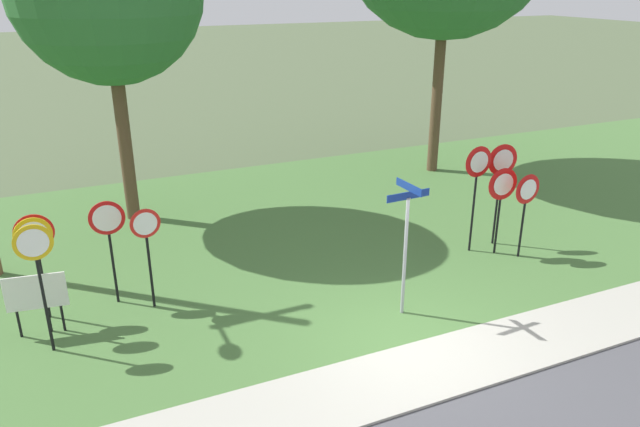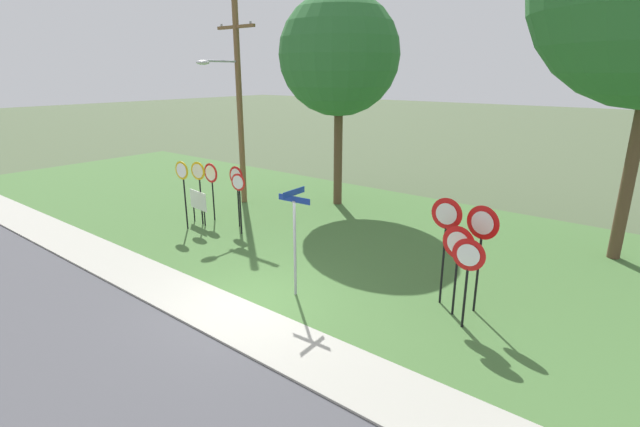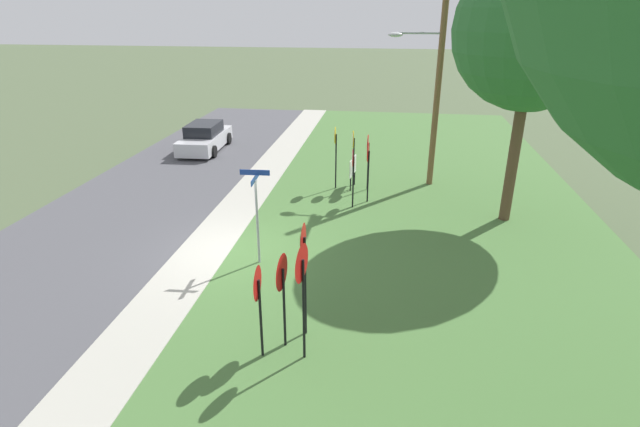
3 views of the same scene
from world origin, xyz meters
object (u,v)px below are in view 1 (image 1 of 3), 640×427
object	(u,v)px
stop_sign_far_left	(36,244)
yield_sign_near_left	(502,170)
stop_sign_far_center	(109,230)
stop_sign_far_right	(36,251)
stop_sign_near_right	(37,262)
notice_board	(36,295)
stop_sign_near_left	(147,239)
yield_sign_near_right	(502,191)
yield_sign_far_right	(478,174)
yield_sign_far_left	(527,197)
street_name_post	(406,238)

from	to	relation	value
stop_sign_far_left	yield_sign_near_left	bearing A→B (deg)	-3.94
stop_sign_far_center	stop_sign_far_right	world-z (taller)	stop_sign_far_right
stop_sign_near_right	notice_board	xyz separation A→B (m)	(-0.16, 0.70, -0.96)
stop_sign_near_left	stop_sign_near_right	world-z (taller)	stop_sign_near_right
stop_sign_far_left	yield_sign_near_right	xyz separation A→B (m)	(10.17, -1.21, 0.01)
stop_sign_far_center	stop_sign_near_right	bearing A→B (deg)	-132.30
stop_sign_near_left	stop_sign_far_left	xyz separation A→B (m)	(-2.00, 0.42, 0.07)
stop_sign_far_left	yield_sign_far_right	world-z (taller)	yield_sign_far_right
stop_sign_far_right	yield_sign_near_right	size ratio (longest dim) A/B	1.08
stop_sign_far_center	notice_board	world-z (taller)	stop_sign_far_center
notice_board	yield_sign_near_left	bearing A→B (deg)	6.72
stop_sign_near_right	stop_sign_far_center	bearing A→B (deg)	42.62
yield_sign_near_right	notice_board	bearing A→B (deg)	-178.54
stop_sign_near_right	stop_sign_far_center	size ratio (longest dim) A/B	1.10
yield_sign_far_left	street_name_post	bearing A→B (deg)	-167.26
stop_sign_far_center	street_name_post	distance (m)	5.93
yield_sign_near_left	notice_board	distance (m)	10.69
stop_sign_far_center	street_name_post	world-z (taller)	street_name_post
stop_sign_near_left	yield_sign_far_right	world-z (taller)	yield_sign_far_right
yield_sign_far_right	notice_board	size ratio (longest dim) A/B	2.16
stop_sign_near_left	yield_sign_near_left	distance (m)	8.52
notice_board	yield_sign_far_right	bearing A→B (deg)	5.99
notice_board	stop_sign_far_center	bearing A→B (deg)	31.68
stop_sign_far_left	stop_sign_near_right	bearing A→B (deg)	-88.27
stop_sign_near_right	stop_sign_near_left	bearing A→B (deg)	19.94
stop_sign_near_right	yield_sign_far_left	xyz separation A→B (m)	(10.53, -0.34, -0.24)
stop_sign_near_right	stop_sign_far_right	world-z (taller)	stop_sign_near_right
street_name_post	notice_board	size ratio (longest dim) A/B	2.23
notice_board	stop_sign_far_left	bearing A→B (deg)	85.19
stop_sign_far_right	yield_sign_near_left	distance (m)	10.49
yield_sign_near_right	yield_sign_far_left	bearing A→B (deg)	-40.34
stop_sign_far_center	yield_sign_far_right	bearing A→B (deg)	-4.81
stop_sign_far_center	yield_sign_far_right	distance (m)	8.41
stop_sign_far_right	yield_sign_near_right	distance (m)	10.18
yield_sign_near_right	yield_sign_far_right	bearing A→B (deg)	147.66
stop_sign_near_left	notice_board	distance (m)	2.25
stop_sign_near_left	stop_sign_far_center	distance (m)	0.84
street_name_post	notice_board	bearing A→B (deg)	159.40
stop_sign_far_right	yield_sign_near_right	bearing A→B (deg)	-10.61
stop_sign_near_left	street_name_post	bearing A→B (deg)	-32.70
stop_sign_near_left	stop_sign_near_right	distance (m)	2.15
stop_sign_near_right	notice_board	size ratio (longest dim) A/B	2.00
stop_sign_near_left	yield_sign_near_right	world-z (taller)	yield_sign_near_right
yield_sign_far_right	stop_sign_far_center	bearing A→B (deg)	172.75
stop_sign_near_left	yield_sign_near_right	size ratio (longest dim) A/B	0.99
stop_sign_near_right	stop_sign_far_right	distance (m)	0.71
stop_sign_near_right	yield_sign_far_left	size ratio (longest dim) A/B	1.18
stop_sign_near_right	yield_sign_near_right	world-z (taller)	stop_sign_near_right
yield_sign_near_right	yield_sign_far_right	xyz separation A→B (m)	(-0.48, 0.37, 0.39)
stop_sign_near_right	yield_sign_far_right	bearing A→B (deg)	-1.02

